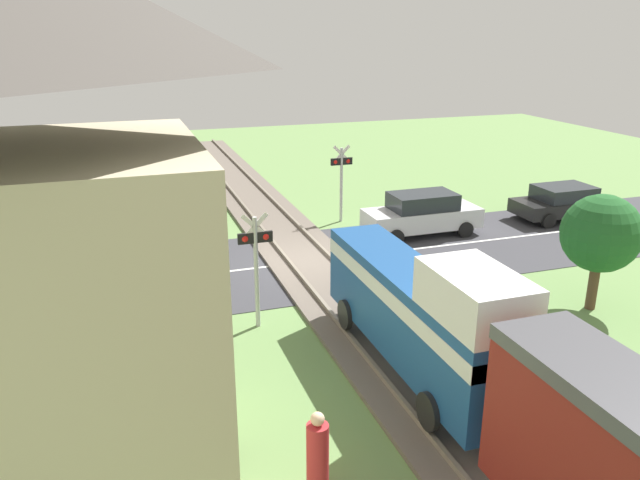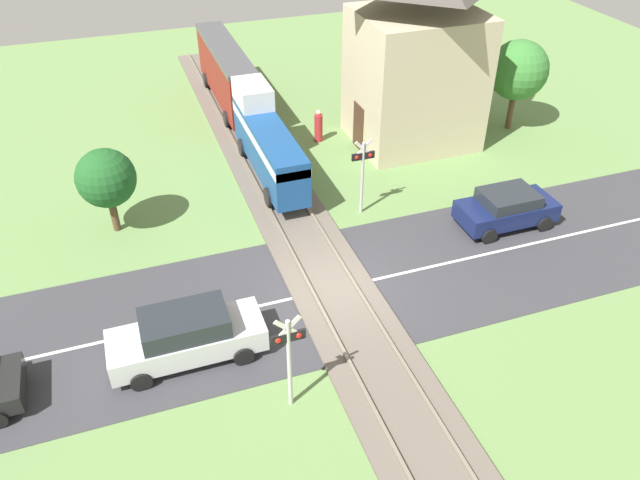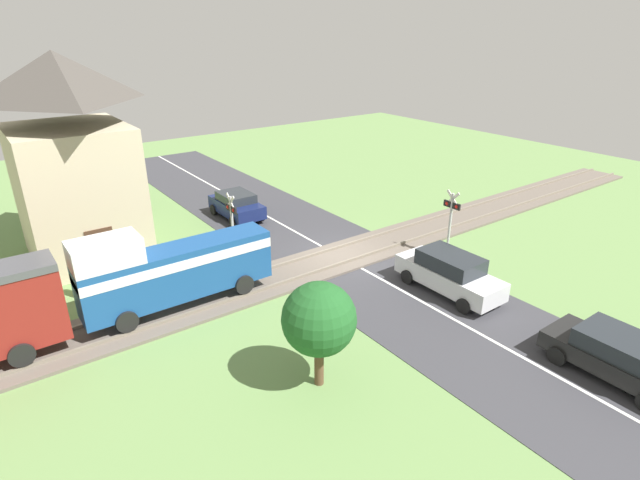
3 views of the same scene
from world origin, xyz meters
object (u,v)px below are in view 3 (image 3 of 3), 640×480
Objects in this scene: car_behind_queue at (617,355)px; crossing_signal_east_approach at (232,219)px; car_far_side at (236,205)px; station_building at (73,162)px; pedestrian_by_station at (79,281)px; car_near_crossing at (449,273)px; crossing_signal_west_approach at (451,215)px; train at (39,302)px.

car_behind_queue is 15.20m from crossing_signal_east_approach.
station_building reaches higher than car_far_side.
crossing_signal_east_approach is 6.55m from pedestrian_by_station.
car_near_crossing is 12.80m from car_far_side.
crossing_signal_east_approach is (14.11, 5.51, 1.26)m from car_behind_queue.
car_behind_queue is at bearing 163.27° from crossing_signal_west_approach.
pedestrian_by_station is at bearing 39.24° from car_behind_queue.
car_far_side reaches higher than car_behind_queue.
car_near_crossing is 0.50× the size of station_building.
car_behind_queue is (-18.92, -2.88, -0.02)m from car_far_side.
car_near_crossing is 1.41× the size of crossing_signal_west_approach.
car_far_side is at bearing 8.66° from car_behind_queue.
crossing_signal_east_approach reaches higher than car_behind_queue.
crossing_signal_west_approach reaches higher than car_near_crossing.
car_far_side is 1.17× the size of crossing_signal_west_approach.
station_building reaches higher than car_behind_queue.
car_near_crossing is 1.21× the size of car_far_side.
crossing_signal_east_approach is at bearing -94.15° from pedestrian_by_station.
station_building is at bearing -17.18° from pedestrian_by_station.
station_building is (18.70, 10.63, 3.62)m from car_behind_queue.
car_far_side is 5.62m from crossing_signal_east_approach.
crossing_signal_east_approach is at bearing -71.56° from train.
train is 10.09× the size of pedestrian_by_station.
station_building is at bearing 29.61° from car_behind_queue.
station_building is (-0.22, 7.75, 3.60)m from car_far_side.
pedestrian_by_station is (8.13, 11.90, -0.14)m from car_near_crossing.
station_building is at bearing -21.98° from train.
car_behind_queue is at bearing 180.00° from car_near_crossing.
crossing_signal_east_approach is at bearing -131.87° from station_building.
crossing_signal_east_approach is (5.37, 8.13, 0.00)m from crossing_signal_west_approach.
station_building reaches higher than pedestrian_by_station.
pedestrian_by_station reaches higher than car_far_side.
car_near_crossing is at bearing -144.30° from crossing_signal_east_approach.
pedestrian_by_station is at bearing -27.81° from train.
station_building is (7.28, -2.94, 2.49)m from train.
car_behind_queue is (-11.42, -13.57, -1.12)m from train.
train is 4.98× the size of crossing_signal_east_approach.
pedestrian_by_station is (5.84, 14.53, -1.30)m from crossing_signal_west_approach.
train is 3.75m from pedestrian_by_station.
car_behind_queue is 21.81m from station_building.
pedestrian_by_station is at bearing 55.67° from car_near_crossing.
car_far_side is 11.64m from crossing_signal_west_approach.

